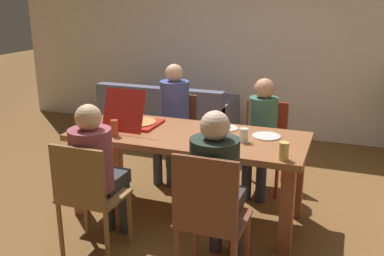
{
  "coord_description": "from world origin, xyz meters",
  "views": [
    {
      "loc": [
        1.28,
        -3.35,
        1.93
      ],
      "look_at": [
        0.0,
        0.1,
        0.8
      ],
      "focal_mm": 40.46,
      "sensor_mm": 36.0,
      "label": 1
    }
  ],
  "objects_px": {
    "drinking_glass_0": "(244,135)",
    "plate_2": "(226,128)",
    "person_2": "(217,181)",
    "plate_1": "(220,147)",
    "drinking_glass_1": "(284,151)",
    "couch": "(169,120)",
    "chair_0": "(264,139)",
    "person_3": "(173,113)",
    "chair_1": "(87,193)",
    "plate_0": "(266,136)",
    "chair_3": "(178,130)",
    "person_1": "(97,165)",
    "drinking_glass_2": "(114,128)",
    "pizza_box_0": "(136,121)",
    "chair_2": "(209,218)",
    "person_0": "(261,128)",
    "dining_table": "(188,147)"
  },
  "relations": [
    {
      "from": "chair_0",
      "to": "person_2",
      "type": "distance_m",
      "value": 1.67
    },
    {
      "from": "drinking_glass_1",
      "to": "couch",
      "type": "distance_m",
      "value": 2.98
    },
    {
      "from": "drinking_glass_0",
      "to": "chair_1",
      "type": "bearing_deg",
      "value": -139.46
    },
    {
      "from": "chair_1",
      "to": "couch",
      "type": "bearing_deg",
      "value": 101.06
    },
    {
      "from": "drinking_glass_0",
      "to": "chair_0",
      "type": "bearing_deg",
      "value": 90.75
    },
    {
      "from": "couch",
      "to": "chair_0",
      "type": "bearing_deg",
      "value": -33.62
    },
    {
      "from": "chair_2",
      "to": "drinking_glass_0",
      "type": "bearing_deg",
      "value": 89.16
    },
    {
      "from": "drinking_glass_0",
      "to": "plate_2",
      "type": "bearing_deg",
      "value": 127.97
    },
    {
      "from": "pizza_box_0",
      "to": "drinking_glass_2",
      "type": "relative_size",
      "value": 3.7
    },
    {
      "from": "chair_0",
      "to": "chair_2",
      "type": "xyz_separation_m",
      "value": [
        -0.0,
        -1.8,
        0.01
      ]
    },
    {
      "from": "chair_1",
      "to": "pizza_box_0",
      "type": "xyz_separation_m",
      "value": [
        -0.06,
        0.92,
        0.3
      ]
    },
    {
      "from": "pizza_box_0",
      "to": "plate_2",
      "type": "distance_m",
      "value": 0.83
    },
    {
      "from": "person_2",
      "to": "plate_1",
      "type": "distance_m",
      "value": 0.53
    },
    {
      "from": "dining_table",
      "to": "plate_1",
      "type": "xyz_separation_m",
      "value": [
        0.37,
        -0.25,
        0.13
      ]
    },
    {
      "from": "pizza_box_0",
      "to": "drinking_glass_0",
      "type": "bearing_deg",
      "value": -4.86
    },
    {
      "from": "couch",
      "to": "chair_3",
      "type": "bearing_deg",
      "value": -61.65
    },
    {
      "from": "chair_2",
      "to": "couch",
      "type": "relative_size",
      "value": 0.56
    },
    {
      "from": "plate_0",
      "to": "plate_2",
      "type": "distance_m",
      "value": 0.4
    },
    {
      "from": "person_0",
      "to": "chair_3",
      "type": "xyz_separation_m",
      "value": [
        -0.96,
        0.16,
        -0.17
      ]
    },
    {
      "from": "person_1",
      "to": "drinking_glass_2",
      "type": "relative_size",
      "value": 8.44
    },
    {
      "from": "chair_1",
      "to": "drinking_glass_0",
      "type": "xyz_separation_m",
      "value": [
        0.97,
        0.83,
        0.31
      ]
    },
    {
      "from": "plate_0",
      "to": "couch",
      "type": "xyz_separation_m",
      "value": [
        -1.67,
        1.75,
        -0.5
      ]
    },
    {
      "from": "person_1",
      "to": "drinking_glass_0",
      "type": "height_order",
      "value": "person_1"
    },
    {
      "from": "plate_1",
      "to": "drinking_glass_0",
      "type": "distance_m",
      "value": 0.25
    },
    {
      "from": "chair_2",
      "to": "pizza_box_0",
      "type": "xyz_separation_m",
      "value": [
        -1.03,
        0.94,
        0.31
      ]
    },
    {
      "from": "drinking_glass_2",
      "to": "couch",
      "type": "distance_m",
      "value": 2.3
    },
    {
      "from": "drinking_glass_2",
      "to": "person_1",
      "type": "bearing_deg",
      "value": -77.5
    },
    {
      "from": "drinking_glass_1",
      "to": "person_0",
      "type": "bearing_deg",
      "value": 109.61
    },
    {
      "from": "plate_2",
      "to": "drinking_glass_1",
      "type": "height_order",
      "value": "drinking_glass_1"
    },
    {
      "from": "person_1",
      "to": "couch",
      "type": "xyz_separation_m",
      "value": [
        -0.55,
        2.64,
        -0.41
      ]
    },
    {
      "from": "person_3",
      "to": "drinking_glass_0",
      "type": "height_order",
      "value": "person_3"
    },
    {
      "from": "chair_0",
      "to": "person_3",
      "type": "xyz_separation_m",
      "value": [
        -0.96,
        -0.14,
        0.22
      ]
    },
    {
      "from": "chair_1",
      "to": "pizza_box_0",
      "type": "bearing_deg",
      "value": 93.96
    },
    {
      "from": "chair_1",
      "to": "chair_2",
      "type": "height_order",
      "value": "chair_2"
    },
    {
      "from": "chair_2",
      "to": "person_3",
      "type": "height_order",
      "value": "person_3"
    },
    {
      "from": "person_0",
      "to": "plate_2",
      "type": "bearing_deg",
      "value": -115.02
    },
    {
      "from": "person_0",
      "to": "drinking_glass_0",
      "type": "xyz_separation_m",
      "value": [
        0.01,
        -0.79,
        0.16
      ]
    },
    {
      "from": "person_1",
      "to": "drinking_glass_2",
      "type": "distance_m",
      "value": 0.49
    },
    {
      "from": "chair_3",
      "to": "pizza_box_0",
      "type": "relative_size",
      "value": 1.71
    },
    {
      "from": "plate_2",
      "to": "couch",
      "type": "height_order",
      "value": "couch"
    },
    {
      "from": "drinking_glass_2",
      "to": "chair_1",
      "type": "bearing_deg",
      "value": -80.56
    },
    {
      "from": "person_0",
      "to": "person_1",
      "type": "bearing_deg",
      "value": -123.23
    },
    {
      "from": "plate_0",
      "to": "chair_3",
      "type": "bearing_deg",
      "value": 146.53
    },
    {
      "from": "chair_2",
      "to": "drinking_glass_0",
      "type": "distance_m",
      "value": 0.91
    },
    {
      "from": "pizza_box_0",
      "to": "couch",
      "type": "xyz_separation_m",
      "value": [
        -0.48,
        1.87,
        -0.54
      ]
    },
    {
      "from": "drinking_glass_2",
      "to": "chair_0",
      "type": "bearing_deg",
      "value": 47.93
    },
    {
      "from": "plate_2",
      "to": "couch",
      "type": "relative_size",
      "value": 0.12
    },
    {
      "from": "drinking_glass_1",
      "to": "person_3",
      "type": "bearing_deg",
      "value": 140.84
    },
    {
      "from": "dining_table",
      "to": "plate_0",
      "type": "bearing_deg",
      "value": 12.83
    },
    {
      "from": "drinking_glass_0",
      "to": "drinking_glass_1",
      "type": "xyz_separation_m",
      "value": [
        0.37,
        -0.28,
        0.01
      ]
    }
  ]
}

